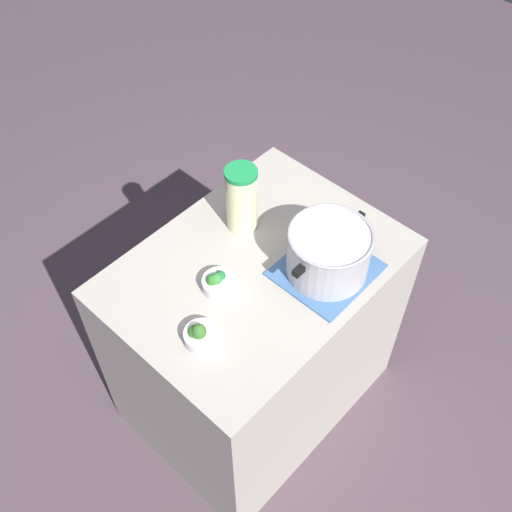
% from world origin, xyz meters
% --- Properties ---
extents(ground_plane, '(8.00, 8.00, 0.00)m').
position_xyz_m(ground_plane, '(0.00, 0.00, 0.00)').
color(ground_plane, '#54434C').
extents(counter_slab, '(1.00, 0.74, 0.92)m').
position_xyz_m(counter_slab, '(0.00, 0.00, 0.46)').
color(counter_slab, '#A59F93').
rests_on(counter_slab, ground_plane).
extents(dish_cloth, '(0.32, 0.29, 0.01)m').
position_xyz_m(dish_cloth, '(-0.14, 0.19, 0.92)').
color(dish_cloth, '#40699B').
rests_on(dish_cloth, counter_slab).
extents(cooking_pot, '(0.35, 0.28, 0.18)m').
position_xyz_m(cooking_pot, '(-0.14, 0.19, 1.02)').
color(cooking_pot, '#B7B7BC').
rests_on(cooking_pot, dish_cloth).
extents(lemonade_pitcher, '(0.11, 0.11, 0.26)m').
position_xyz_m(lemonade_pitcher, '(-0.11, -0.17, 1.05)').
color(lemonade_pitcher, beige).
rests_on(lemonade_pitcher, counter_slab).
extents(broccoli_bowl_front, '(0.12, 0.12, 0.07)m').
position_xyz_m(broccoli_bowl_front, '(0.15, -0.03, 0.95)').
color(broccoli_bowl_front, silver).
rests_on(broccoli_bowl_front, counter_slab).
extents(broccoli_bowl_center, '(0.11, 0.11, 0.08)m').
position_xyz_m(broccoli_bowl_center, '(0.34, 0.08, 0.95)').
color(broccoli_bowl_center, silver).
rests_on(broccoli_bowl_center, counter_slab).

